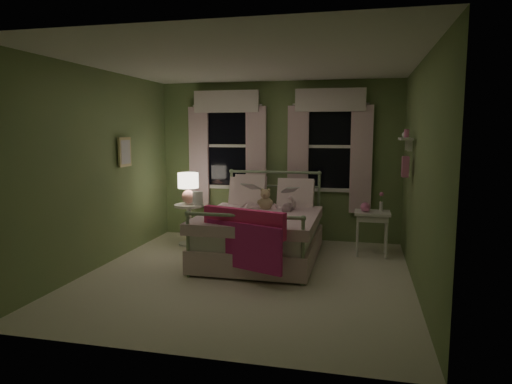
% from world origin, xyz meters
% --- Properties ---
extents(room_shell, '(4.20, 4.20, 4.20)m').
position_xyz_m(room_shell, '(0.00, 0.00, 1.30)').
color(room_shell, white).
rests_on(room_shell, ground).
extents(bed, '(1.58, 2.04, 1.18)m').
position_xyz_m(bed, '(0.01, 0.80, 0.38)').
color(bed, white).
rests_on(bed, ground).
extents(pink_throw, '(1.08, 0.51, 0.71)m').
position_xyz_m(pink_throw, '(0.01, -0.22, 0.61)').
color(pink_throw, '#F93076').
rests_on(pink_throw, bed).
extents(child_left, '(0.27, 0.18, 0.73)m').
position_xyz_m(child_left, '(-0.27, 1.23, 0.94)').
color(child_left, '#F7D1DD').
rests_on(child_left, bed).
extents(child_right, '(0.40, 0.33, 0.76)m').
position_xyz_m(child_right, '(0.29, 1.23, 0.95)').
color(child_right, '#F7D1DD').
rests_on(child_right, bed).
extents(book_left, '(0.23, 0.17, 0.26)m').
position_xyz_m(book_left, '(-0.27, 0.98, 0.96)').
color(book_left, beige).
rests_on(book_left, child_left).
extents(book_right, '(0.23, 0.19, 0.26)m').
position_xyz_m(book_right, '(0.29, 0.98, 0.92)').
color(book_right, beige).
rests_on(book_right, child_right).
extents(teddy_bear, '(0.24, 0.20, 0.32)m').
position_xyz_m(teddy_bear, '(0.01, 1.07, 0.79)').
color(teddy_bear, tan).
rests_on(teddy_bear, bed).
extents(nightstand_left, '(0.46, 0.46, 0.65)m').
position_xyz_m(nightstand_left, '(-1.28, 1.33, 0.42)').
color(nightstand_left, white).
rests_on(nightstand_left, ground).
extents(table_lamp, '(0.32, 0.32, 0.49)m').
position_xyz_m(table_lamp, '(-1.28, 1.33, 0.95)').
color(table_lamp, '#EE9D8C').
rests_on(table_lamp, nightstand_left).
extents(book_nightstand, '(0.18, 0.23, 0.02)m').
position_xyz_m(book_nightstand, '(-1.18, 1.25, 0.66)').
color(book_nightstand, beige).
rests_on(book_nightstand, nightstand_left).
extents(nightstand_right, '(0.50, 0.40, 0.64)m').
position_xyz_m(nightstand_right, '(1.53, 1.32, 0.55)').
color(nightstand_right, white).
rests_on(nightstand_right, ground).
extents(pink_toy, '(0.14, 0.18, 0.14)m').
position_xyz_m(pink_toy, '(1.43, 1.32, 0.71)').
color(pink_toy, pink).
rests_on(pink_toy, nightstand_right).
extents(bud_vase, '(0.06, 0.06, 0.28)m').
position_xyz_m(bud_vase, '(1.65, 1.37, 0.79)').
color(bud_vase, white).
rests_on(bud_vase, nightstand_right).
extents(window_left, '(1.34, 0.13, 1.96)m').
position_xyz_m(window_left, '(-0.85, 2.03, 1.62)').
color(window_left, black).
rests_on(window_left, room_shell).
extents(window_right, '(1.34, 0.13, 1.96)m').
position_xyz_m(window_right, '(0.85, 2.03, 1.62)').
color(window_right, black).
rests_on(window_right, room_shell).
extents(wall_shelf, '(0.15, 0.50, 0.60)m').
position_xyz_m(wall_shelf, '(1.90, 0.70, 1.52)').
color(wall_shelf, white).
rests_on(wall_shelf, room_shell).
extents(framed_picture, '(0.03, 0.32, 0.42)m').
position_xyz_m(framed_picture, '(-1.95, 0.60, 1.50)').
color(framed_picture, beige).
rests_on(framed_picture, room_shell).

